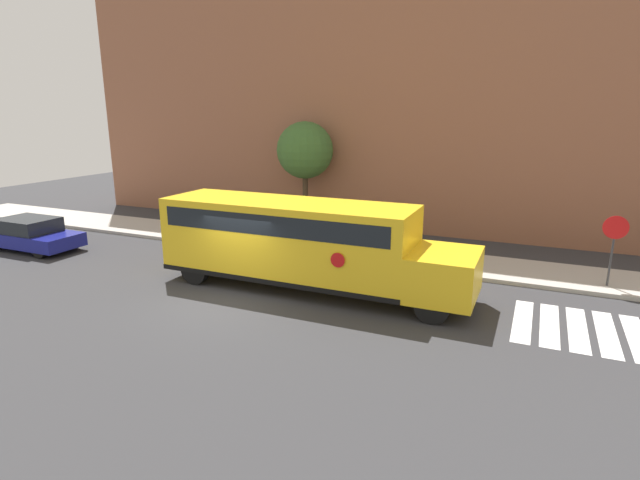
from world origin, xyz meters
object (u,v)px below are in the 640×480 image
Objects in this scene: parked_car at (32,234)px; tree_near_sidewalk at (305,151)px; school_bus at (300,240)px; stop_sign at (614,241)px.

tree_near_sidewalk reaches higher than parked_car.
parked_car is 0.79× the size of tree_near_sidewalk.
tree_near_sidewalk reaches higher than school_bus.
stop_sign reaches higher than parked_car.
stop_sign is at bearing -17.68° from tree_near_sidewalk.
stop_sign is 0.47× the size of tree_near_sidewalk.
parked_car is at bearing -169.01° from stop_sign.
parked_car is (-12.64, -0.32, -1.00)m from school_bus.
school_bus is 12.68m from parked_car.
school_bus is 4.11× the size of stop_sign.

